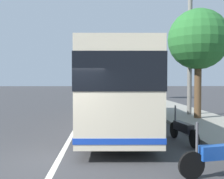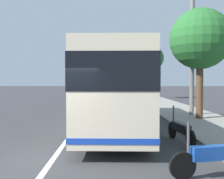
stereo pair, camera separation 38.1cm
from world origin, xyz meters
name	(u,v)px [view 2 (the right image)]	position (x,y,z in m)	size (l,w,h in m)	color
ground_plane	(50,164)	(0.00, 0.00, 0.00)	(220.00, 220.00, 0.00)	#38383A
sidewalk_curb	(186,114)	(10.00, -6.42, 0.07)	(110.00, 3.60, 0.14)	gray
lane_divider_line	(85,115)	(10.00, 0.00, 0.00)	(110.00, 0.16, 0.01)	silver
coach_bus	(115,86)	(5.84, -1.85, 1.95)	(11.92, 2.85, 3.40)	beige
motorcycle_by_tree	(217,156)	(-0.99, -3.98, 0.47)	(0.56, 2.29, 1.26)	black
motorcycle_far_end	(181,130)	(2.39, -4.06, 0.46)	(2.19, 0.41, 1.25)	black
car_ahead_same_lane	(116,98)	(16.23, -2.16, 0.67)	(4.46, 1.78, 1.44)	gold
car_far_distant	(90,90)	(38.70, 1.64, 0.66)	(4.78, 2.07, 1.39)	#2D7238
car_behind_bus	(92,88)	(50.69, 2.07, 0.71)	(4.18, 2.06, 1.49)	gold
roadside_tree_mid_block	(200,39)	(7.66, -6.48, 4.42)	(3.29, 3.29, 6.10)	brown
roadside_tree_far_block	(152,59)	(26.09, -6.79, 4.92)	(2.88, 2.88, 6.42)	brown
utility_pole	(192,46)	(9.30, -6.55, 4.28)	(0.27, 0.27, 8.56)	slate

